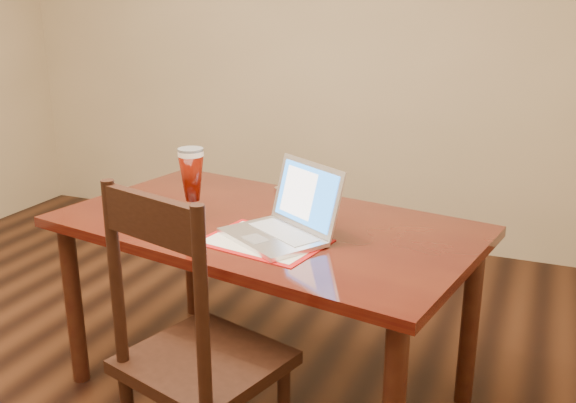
% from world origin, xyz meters
% --- Properties ---
extents(dining_table, '(1.75, 1.18, 1.04)m').
position_xyz_m(dining_table, '(0.52, 0.58, 0.68)').
color(dining_table, '#491409').
rests_on(dining_table, ground).
extents(dining_chair, '(0.56, 0.55, 1.09)m').
position_xyz_m(dining_chair, '(0.56, -0.03, 0.51)').
color(dining_chair, black).
rests_on(dining_chair, ground).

